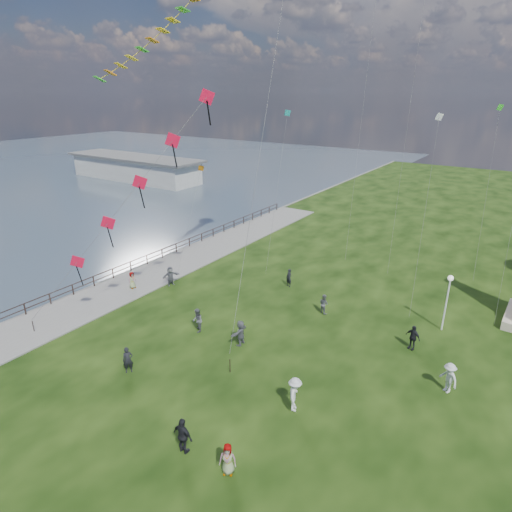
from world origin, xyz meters
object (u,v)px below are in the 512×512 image
Objects in this scene: person_3 at (183,436)px; person_6 at (289,278)px; person_11 at (241,333)px; pier_pavilion at (135,168)px; lamppost at (448,291)px; person_8 at (449,378)px; person_4 at (228,459)px; person_5 at (171,276)px; person_1 at (197,320)px; person_10 at (132,281)px; person_9 at (413,337)px; person_0 at (128,360)px; person_2 at (295,394)px; person_7 at (324,304)px.

person_3 reaches higher than person_6.
pier_pavilion is at bearing -127.14° from person_11.
person_8 is (1.67, -6.83, -2.09)m from lamppost.
lamppost is at bearing 47.42° from person_4.
person_8 reaches higher than person_5.
person_1 is 0.92× the size of person_3.
person_5 is 11.18m from person_11.
pier_pavilion reaches higher than person_10.
pier_pavilion is 19.35× the size of person_4.
person_9 reaches higher than person_4.
person_6 is at bearing -73.37° from person_3.
person_3 is 15.91m from person_9.
pier_pavilion is 72.32m from person_4.
person_9 is (6.40, 14.56, -0.09)m from person_3.
person_1 is 1.10× the size of person_6.
person_4 is at bearing -68.00° from person_0.
person_2 reaches higher than person_6.
person_5 reaches higher than person_10.
person_3 is at bearing -96.21° from person_9.
person_5 is 1.12× the size of person_7.
person_6 is at bearing 85.35° from person_4.
person_10 is 12.63m from person_11.
pier_pavilion is at bearing -38.04° from person_3.
lamppost is (61.89, -26.84, 1.16)m from pier_pavilion.
person_2 reaches higher than person_5.
person_4 is at bearing -38.27° from pier_pavilion.
person_5 is at bearing -42.20° from person_3.
person_1 is 0.90× the size of person_2.
person_8 reaches higher than person_0.
person_8 is at bearing -31.62° from person_9.
person_0 is (-14.43, -15.48, -2.17)m from lamppost.
person_10 is at bearing 50.80° from person_2.
person_4 is at bearing -105.93° from lamppost.
pier_pavilion is 15.98× the size of person_3.
person_0 is 12.19m from person_5.
person_0 is at bearing 87.44° from person_7.
person_1 is at bearing -102.09° from person_5.
person_6 is at bearing 131.21° from person_1.
person_2 is (57.23, -39.67, -0.87)m from pier_pavilion.
person_5 is at bearing -162.48° from person_1.
person_2 is at bearing -93.47° from person_9.
person_0 is 1.13× the size of person_10.
person_8 is at bearing -27.91° from pier_pavilion.
person_8 is at bearing 179.00° from person_7.
person_6 is at bearing 29.76° from person_0.
person_6 is 0.93× the size of person_9.
lamppost is 24.46m from person_10.
person_3 is at bearing -1.92° from person_1.
person_1 is 12.16m from person_4.
person_10 is (-23.14, -7.59, -2.27)m from lamppost.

